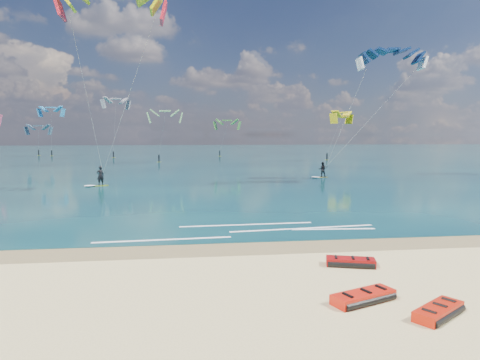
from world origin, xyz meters
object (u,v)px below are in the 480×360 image
Objects in this scene: packed_kite_mid at (350,266)px; kitesurfer_far at (357,108)px; packed_kite_right at (438,316)px; kitesurfer_main at (106,83)px; packed_kite_left at (363,302)px.

packed_kite_mid is 0.13× the size of kitesurfer_far.
kitesurfer_far reaches higher than packed_kite_mid.
packed_kite_right is 0.11× the size of kitesurfer_main.
kitesurfer_far is (27.51, 6.94, -1.64)m from kitesurfer_main.
packed_kite_left is 1.12× the size of packed_kite_mid.
kitesurfer_far is (13.55, 32.62, 8.47)m from packed_kite_mid.
kitesurfer_far is at bearing 83.87° from packed_kite_mid.
packed_kite_left is at bearing -89.26° from packed_kite_mid.
kitesurfer_main reaches higher than packed_kite_right.
packed_kite_mid is 0.11× the size of kitesurfer_main.
packed_kite_mid is at bearing 64.54° from packed_kite_right.
packed_kite_right is 40.65m from kitesurfer_far.
packed_kite_mid is at bearing 53.18° from packed_kite_left.
kitesurfer_main reaches higher than packed_kite_mid.
packed_kite_mid is at bearing -84.20° from kitesurfer_main.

